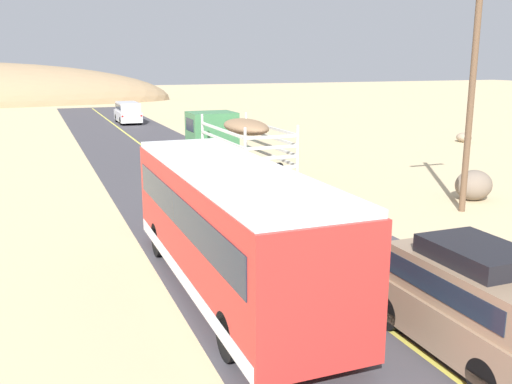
{
  "coord_description": "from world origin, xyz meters",
  "views": [
    {
      "loc": [
        -6.85,
        -12.8,
        5.73
      ],
      "look_at": [
        0.0,
        4.65,
        1.37
      ],
      "focal_mm": 39.99,
      "sensor_mm": 36.0,
      "label": 1
    }
  ],
  "objects_px": {
    "power_pole_near": "(472,92)",
    "livestock_truck": "(224,137)",
    "boulder_far_horizon": "(464,137)",
    "suv_near": "(473,301)",
    "bus": "(229,225)",
    "car_far": "(128,112)",
    "boulder_near_shoulder": "(474,185)"
  },
  "relations": [
    {
      "from": "power_pole_near",
      "to": "boulder_far_horizon",
      "type": "relative_size",
      "value": 7.47
    },
    {
      "from": "power_pole_near",
      "to": "boulder_near_shoulder",
      "type": "height_order",
      "value": "power_pole_near"
    },
    {
      "from": "suv_near",
      "to": "boulder_near_shoulder",
      "type": "relative_size",
      "value": 2.89
    },
    {
      "from": "car_far",
      "to": "boulder_far_horizon",
      "type": "relative_size",
      "value": 4.04
    },
    {
      "from": "livestock_truck",
      "to": "boulder_far_horizon",
      "type": "relative_size",
      "value": 8.48
    },
    {
      "from": "suv_near",
      "to": "livestock_truck",
      "type": "relative_size",
      "value": 0.48
    },
    {
      "from": "livestock_truck",
      "to": "boulder_far_horizon",
      "type": "bearing_deg",
      "value": 11.9
    },
    {
      "from": "livestock_truck",
      "to": "boulder_near_shoulder",
      "type": "height_order",
      "value": "livestock_truck"
    },
    {
      "from": "bus",
      "to": "suv_near",
      "type": "bearing_deg",
      "value": -54.85
    },
    {
      "from": "power_pole_near",
      "to": "bus",
      "type": "bearing_deg",
      "value": -159.3
    },
    {
      "from": "livestock_truck",
      "to": "bus",
      "type": "bearing_deg",
      "value": -107.84
    },
    {
      "from": "boulder_far_horizon",
      "to": "car_far",
      "type": "bearing_deg",
      "value": 134.0
    },
    {
      "from": "suv_near",
      "to": "boulder_far_horizon",
      "type": "distance_m",
      "value": 31.88
    },
    {
      "from": "bus",
      "to": "power_pole_near",
      "type": "height_order",
      "value": "power_pole_near"
    },
    {
      "from": "boulder_near_shoulder",
      "to": "boulder_far_horizon",
      "type": "xyz_separation_m",
      "value": [
        11.64,
        13.92,
        -0.3
      ]
    },
    {
      "from": "bus",
      "to": "car_far",
      "type": "height_order",
      "value": "bus"
    },
    {
      "from": "livestock_truck",
      "to": "bus",
      "type": "height_order",
      "value": "bus"
    },
    {
      "from": "power_pole_near",
      "to": "car_far",
      "type": "bearing_deg",
      "value": 100.95
    },
    {
      "from": "car_far",
      "to": "bus",
      "type": "bearing_deg",
      "value": -95.52
    },
    {
      "from": "bus",
      "to": "car_far",
      "type": "distance_m",
      "value": 40.55
    },
    {
      "from": "power_pole_near",
      "to": "livestock_truck",
      "type": "bearing_deg",
      "value": 118.31
    },
    {
      "from": "suv_near",
      "to": "power_pole_near",
      "type": "xyz_separation_m",
      "value": [
        7.54,
        8.91,
        3.42
      ]
    },
    {
      "from": "suv_near",
      "to": "power_pole_near",
      "type": "bearing_deg",
      "value": 49.75
    },
    {
      "from": "car_far",
      "to": "boulder_near_shoulder",
      "type": "distance_m",
      "value": 36.02
    },
    {
      "from": "suv_near",
      "to": "boulder_far_horizon",
      "type": "height_order",
      "value": "suv_near"
    },
    {
      "from": "bus",
      "to": "boulder_far_horizon",
      "type": "xyz_separation_m",
      "value": [
        24.21,
        19.33,
        -1.41
      ]
    },
    {
      "from": "boulder_near_shoulder",
      "to": "suv_near",
      "type": "bearing_deg",
      "value": -132.1
    },
    {
      "from": "boulder_far_horizon",
      "to": "power_pole_near",
      "type": "bearing_deg",
      "value": -131.19
    },
    {
      "from": "boulder_far_horizon",
      "to": "bus",
      "type": "bearing_deg",
      "value": -141.41
    },
    {
      "from": "suv_near",
      "to": "car_far",
      "type": "relative_size",
      "value": 1.0
    },
    {
      "from": "livestock_truck",
      "to": "power_pole_near",
      "type": "distance_m",
      "value": 12.95
    },
    {
      "from": "livestock_truck",
      "to": "power_pole_near",
      "type": "relative_size",
      "value": 1.14
    }
  ]
}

